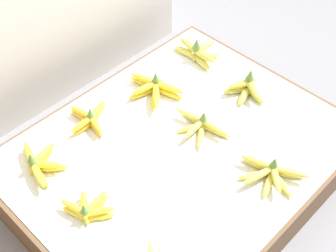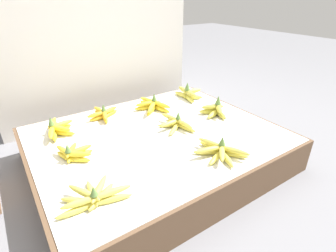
{
  "view_description": "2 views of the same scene",
  "coord_description": "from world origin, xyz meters",
  "px_view_note": "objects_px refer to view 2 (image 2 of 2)",
  "views": [
    {
      "loc": [
        -0.83,
        -0.76,
        1.5
      ],
      "look_at": [
        0.04,
        0.09,
        0.19
      ],
      "focal_mm": 50.0,
      "sensor_mm": 36.0,
      "label": 1
    },
    {
      "loc": [
        -0.61,
        -1.0,
        0.83
      ],
      "look_at": [
        0.09,
        0.03,
        0.18
      ],
      "focal_mm": 28.0,
      "sensor_mm": 36.0,
      "label": 2
    }
  ],
  "objects_px": {
    "banana_bunch_middle_left": "(73,154)",
    "banana_bunch_back_left": "(57,129)",
    "banana_bunch_middle_right": "(215,110)",
    "banana_bunch_back_midright": "(152,105)",
    "banana_bunch_back_midleft": "(103,114)",
    "banana_bunch_front_midright": "(219,151)",
    "banana_bunch_front_left": "(94,197)",
    "banana_bunch_back_right": "(188,94)",
    "banana_bunch_middle_midright": "(176,123)"
  },
  "relations": [
    {
      "from": "banana_bunch_back_left",
      "to": "banana_bunch_back_midright",
      "type": "relative_size",
      "value": 0.92
    },
    {
      "from": "banana_bunch_front_left",
      "to": "banana_bunch_middle_left",
      "type": "relative_size",
      "value": 1.56
    },
    {
      "from": "banana_bunch_front_left",
      "to": "banana_bunch_middle_right",
      "type": "bearing_deg",
      "value": 19.3
    },
    {
      "from": "banana_bunch_front_left",
      "to": "banana_bunch_middle_midright",
      "type": "relative_size",
      "value": 1.1
    },
    {
      "from": "banana_bunch_back_midright",
      "to": "banana_bunch_back_right",
      "type": "xyz_separation_m",
      "value": [
        0.3,
        0.03,
        0.0
      ]
    },
    {
      "from": "banana_bunch_middle_left",
      "to": "banana_bunch_middle_right",
      "type": "xyz_separation_m",
      "value": [
        0.82,
        -0.01,
        0.01
      ]
    },
    {
      "from": "banana_bunch_front_left",
      "to": "banana_bunch_back_midleft",
      "type": "xyz_separation_m",
      "value": [
        0.28,
        0.62,
        0.0
      ]
    },
    {
      "from": "banana_bunch_middle_left",
      "to": "banana_bunch_back_left",
      "type": "height_order",
      "value": "banana_bunch_back_left"
    },
    {
      "from": "banana_bunch_front_midright",
      "to": "banana_bunch_back_right",
      "type": "xyz_separation_m",
      "value": [
        0.32,
        0.63,
        0.01
      ]
    },
    {
      "from": "banana_bunch_back_midleft",
      "to": "banana_bunch_back_right",
      "type": "height_order",
      "value": "banana_bunch_back_right"
    },
    {
      "from": "banana_bunch_back_midleft",
      "to": "banana_bunch_back_midright",
      "type": "distance_m",
      "value": 0.3
    },
    {
      "from": "banana_bunch_back_left",
      "to": "banana_bunch_middle_left",
      "type": "bearing_deg",
      "value": -89.41
    },
    {
      "from": "banana_bunch_front_midright",
      "to": "banana_bunch_middle_midright",
      "type": "distance_m",
      "value": 0.33
    },
    {
      "from": "banana_bunch_front_left",
      "to": "banana_bunch_middle_left",
      "type": "bearing_deg",
      "value": 86.46
    },
    {
      "from": "banana_bunch_front_midright",
      "to": "banana_bunch_back_right",
      "type": "height_order",
      "value": "banana_bunch_back_right"
    },
    {
      "from": "banana_bunch_middle_left",
      "to": "banana_bunch_back_midleft",
      "type": "xyz_separation_m",
      "value": [
        0.26,
        0.32,
        0.0
      ]
    },
    {
      "from": "banana_bunch_middle_left",
      "to": "banana_bunch_middle_right",
      "type": "bearing_deg",
      "value": -0.85
    },
    {
      "from": "banana_bunch_middle_left",
      "to": "banana_bunch_middle_right",
      "type": "height_order",
      "value": "banana_bunch_middle_right"
    },
    {
      "from": "banana_bunch_middle_right",
      "to": "banana_bunch_back_midright",
      "type": "xyz_separation_m",
      "value": [
        -0.26,
        0.27,
        -0.0
      ]
    },
    {
      "from": "banana_bunch_middle_right",
      "to": "banana_bunch_middle_left",
      "type": "bearing_deg",
      "value": 179.15
    },
    {
      "from": "banana_bunch_front_midright",
      "to": "banana_bunch_middle_right",
      "type": "relative_size",
      "value": 1.35
    },
    {
      "from": "banana_bunch_middle_left",
      "to": "banana_bunch_back_left",
      "type": "relative_size",
      "value": 0.71
    },
    {
      "from": "banana_bunch_front_left",
      "to": "banana_bunch_middle_right",
      "type": "height_order",
      "value": "banana_bunch_middle_right"
    },
    {
      "from": "banana_bunch_back_midright",
      "to": "banana_bunch_back_right",
      "type": "relative_size",
      "value": 1.13
    },
    {
      "from": "banana_bunch_middle_left",
      "to": "banana_bunch_back_right",
      "type": "distance_m",
      "value": 0.9
    },
    {
      "from": "banana_bunch_middle_midright",
      "to": "banana_bunch_middle_right",
      "type": "xyz_separation_m",
      "value": [
        0.28,
        -0.0,
        0.01
      ]
    },
    {
      "from": "banana_bunch_back_right",
      "to": "banana_bunch_middle_left",
      "type": "bearing_deg",
      "value": -161.4
    },
    {
      "from": "banana_bunch_middle_left",
      "to": "banana_bunch_middle_midright",
      "type": "relative_size",
      "value": 0.7
    },
    {
      "from": "banana_bunch_middle_midright",
      "to": "banana_bunch_middle_left",
      "type": "bearing_deg",
      "value": 178.79
    },
    {
      "from": "banana_bunch_middle_midright",
      "to": "banana_bunch_back_right",
      "type": "bearing_deg",
      "value": 43.22
    },
    {
      "from": "banana_bunch_front_midright",
      "to": "banana_bunch_back_right",
      "type": "relative_size",
      "value": 1.05
    },
    {
      "from": "banana_bunch_middle_midright",
      "to": "banana_bunch_middle_right",
      "type": "relative_size",
      "value": 1.35
    },
    {
      "from": "banana_bunch_back_left",
      "to": "banana_bunch_back_midright",
      "type": "bearing_deg",
      "value": -1.18
    },
    {
      "from": "banana_bunch_middle_right",
      "to": "banana_bunch_front_midright",
      "type": "bearing_deg",
      "value": -130.94
    },
    {
      "from": "banana_bunch_back_left",
      "to": "banana_bunch_back_midleft",
      "type": "distance_m",
      "value": 0.27
    },
    {
      "from": "banana_bunch_front_midright",
      "to": "banana_bunch_front_left",
      "type": "bearing_deg",
      "value": 176.7
    },
    {
      "from": "banana_bunch_back_right",
      "to": "banana_bunch_back_midright",
      "type": "bearing_deg",
      "value": -174.76
    },
    {
      "from": "banana_bunch_middle_right",
      "to": "banana_bunch_back_midleft",
      "type": "height_order",
      "value": "banana_bunch_middle_right"
    },
    {
      "from": "banana_bunch_middle_left",
      "to": "banana_bunch_back_right",
      "type": "xyz_separation_m",
      "value": [
        0.85,
        0.29,
        0.01
      ]
    },
    {
      "from": "banana_bunch_middle_left",
      "to": "banana_bunch_back_left",
      "type": "bearing_deg",
      "value": 90.59
    },
    {
      "from": "banana_bunch_middle_right",
      "to": "banana_bunch_back_midleft",
      "type": "distance_m",
      "value": 0.65
    },
    {
      "from": "banana_bunch_front_left",
      "to": "banana_bunch_back_midleft",
      "type": "height_order",
      "value": "banana_bunch_back_midleft"
    },
    {
      "from": "banana_bunch_middle_right",
      "to": "banana_bunch_back_left",
      "type": "height_order",
      "value": "banana_bunch_middle_right"
    },
    {
      "from": "banana_bunch_back_right",
      "to": "banana_bunch_front_midright",
      "type": "bearing_deg",
      "value": -116.97
    },
    {
      "from": "banana_bunch_back_midright",
      "to": "banana_bunch_front_left",
      "type": "bearing_deg",
      "value": -135.37
    },
    {
      "from": "banana_bunch_back_midright",
      "to": "banana_bunch_middle_right",
      "type": "bearing_deg",
      "value": -45.79
    },
    {
      "from": "banana_bunch_back_left",
      "to": "banana_bunch_front_left",
      "type": "bearing_deg",
      "value": -91.6
    },
    {
      "from": "banana_bunch_front_midright",
      "to": "banana_bunch_back_right",
      "type": "distance_m",
      "value": 0.7
    },
    {
      "from": "banana_bunch_front_midright",
      "to": "banana_bunch_back_right",
      "type": "bearing_deg",
      "value": 63.03
    },
    {
      "from": "banana_bunch_front_midright",
      "to": "banana_bunch_middle_midright",
      "type": "bearing_deg",
      "value": 89.99
    }
  ]
}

